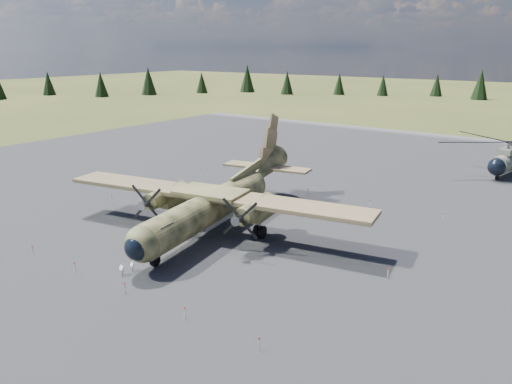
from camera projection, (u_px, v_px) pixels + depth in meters
The scene contains 8 objects.
ground at pixel (223, 234), 47.77m from camera, with size 500.00×500.00×0.00m, color brown.
apron at pixel (280, 207), 55.53m from camera, with size 120.00×120.00×0.04m, color #58585C.
transport_plane at pixel (217, 199), 48.45m from camera, with size 31.59×28.41×10.41m.
helicopter_near at pixel (509, 151), 68.42m from camera, with size 22.21×23.99×4.90m.
info_placard_left at pixel (132, 265), 39.71m from camera, with size 0.47×0.32×0.69m.
info_placard_right at pixel (122, 269), 38.93m from camera, with size 0.54×0.33×0.79m.
barrier_fence at pixel (219, 228), 47.83m from camera, with size 33.12×29.62×0.85m.
treeline at pixel (241, 204), 40.59m from camera, with size 327.70×318.23×10.92m.
Camera 1 is at (28.91, -34.31, 17.16)m, focal length 35.00 mm.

